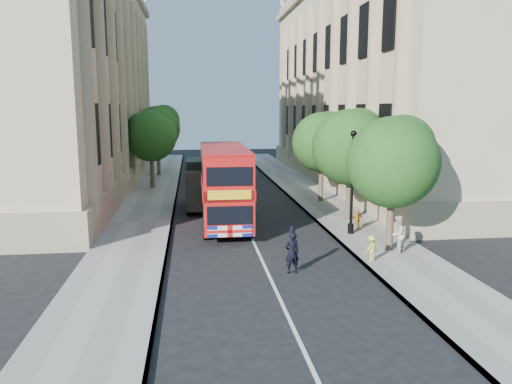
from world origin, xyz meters
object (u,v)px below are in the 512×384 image
object	(u,v)px
lamp_post	(352,187)
double_decker_bus	(224,183)
box_van	(204,185)
police_constable	(292,253)
woman_pedestrian	(398,234)

from	to	relation	value
lamp_post	double_decker_bus	world-z (taller)	lamp_post
double_decker_bus	box_van	size ratio (longest dim) A/B	1.68
lamp_post	police_constable	bearing A→B (deg)	-127.72
woman_pedestrian	police_constable	bearing A→B (deg)	-24.31
box_van	police_constable	world-z (taller)	box_van
box_van	woman_pedestrian	size ratio (longest dim) A/B	3.29
police_constable	woman_pedestrian	distance (m)	5.30
police_constable	box_van	bearing A→B (deg)	-87.57
double_decker_bus	box_van	distance (m)	4.68
police_constable	double_decker_bus	bearing A→B (deg)	-87.22
box_van	woman_pedestrian	xyz separation A→B (m)	(8.08, -11.40, -0.57)
lamp_post	woman_pedestrian	bearing A→B (deg)	-75.09
police_constable	woman_pedestrian	bearing A→B (deg)	-171.90
lamp_post	police_constable	size ratio (longest dim) A/B	3.17
lamp_post	woman_pedestrian	world-z (taller)	lamp_post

